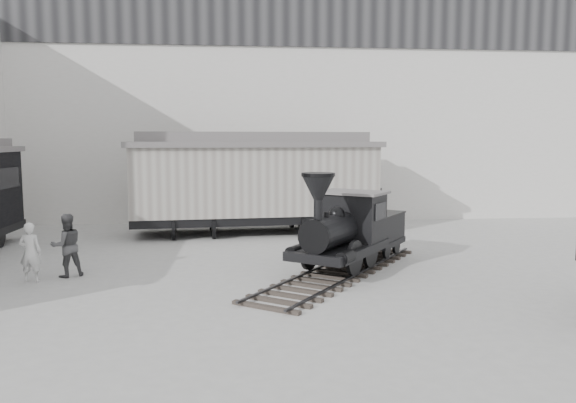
{
  "coord_description": "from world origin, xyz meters",
  "views": [
    {
      "loc": [
        -1.14,
        -12.07,
        3.81
      ],
      "look_at": [
        0.48,
        4.23,
        2.0
      ],
      "focal_mm": 35.0,
      "sensor_mm": 36.0,
      "label": 1
    }
  ],
  "objects": [
    {
      "name": "ground",
      "position": [
        0.0,
        0.0,
        0.0
      ],
      "size": [
        90.0,
        90.0,
        0.0
      ],
      "primitive_type": "plane",
      "color": "#9E9E9B"
    },
    {
      "name": "north_wall",
      "position": [
        0.0,
        14.98,
        5.55
      ],
      "size": [
        34.0,
        2.51,
        11.0
      ],
      "color": "silver",
      "rests_on": "ground"
    },
    {
      "name": "locomotive",
      "position": [
        2.2,
        3.86,
        1.06
      ],
      "size": [
        6.2,
        7.63,
        2.87
      ],
      "rotation": [
        0.0,
        0.0,
        -0.63
      ],
      "color": "black",
      "rests_on": "ground"
    },
    {
      "name": "boxcar",
      "position": [
        -0.25,
        10.7,
        2.16
      ],
      "size": [
        10.28,
        3.94,
        4.12
      ],
      "rotation": [
        0.0,
        0.0,
        0.08
      ],
      "color": "black",
      "rests_on": "ground"
    },
    {
      "name": "visitor_a",
      "position": [
        -6.55,
        3.29,
        0.81
      ],
      "size": [
        0.62,
        0.43,
        1.62
      ],
      "primitive_type": "imported",
      "rotation": [
        0.0,
        0.0,
        3.06
      ],
      "color": "silver",
      "rests_on": "ground"
    },
    {
      "name": "visitor_b",
      "position": [
        -5.75,
        3.81,
        0.89
      ],
      "size": [
        1.08,
        1.01,
        1.77
      ],
      "primitive_type": "imported",
      "rotation": [
        0.0,
        0.0,
        3.67
      ],
      "color": "#454547",
      "rests_on": "ground"
    }
  ]
}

